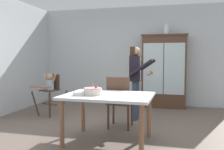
# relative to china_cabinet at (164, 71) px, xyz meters

# --- Properties ---
(ground_plane) EXTENTS (6.24, 6.24, 0.00)m
(ground_plane) POSITION_rel_china_cabinet_xyz_m (-0.86, -2.37, -0.96)
(ground_plane) COLOR #66564C
(wall_back) EXTENTS (5.32, 0.06, 2.70)m
(wall_back) POSITION_rel_china_cabinet_xyz_m (-0.86, 0.26, 0.39)
(wall_back) COLOR silver
(wall_back) RESTS_ON ground_plane
(china_cabinet) EXTENTS (1.17, 0.48, 1.90)m
(china_cabinet) POSITION_rel_china_cabinet_xyz_m (0.00, 0.00, 0.00)
(china_cabinet) COLOR #4C3323
(china_cabinet) RESTS_ON ground_plane
(ceramic_vase) EXTENTS (0.13, 0.13, 0.27)m
(ceramic_vase) POSITION_rel_china_cabinet_xyz_m (0.05, 0.00, 1.06)
(ceramic_vase) COLOR white
(ceramic_vase) RESTS_ON china_cabinet
(high_chair_with_toddler) EXTENTS (0.72, 0.80, 0.95)m
(high_chair_with_toddler) POSITION_rel_china_cabinet_xyz_m (-2.46, -1.55, -0.30)
(high_chair_with_toddler) COLOR #4C3323
(high_chair_with_toddler) RESTS_ON ground_plane
(adult_person) EXTENTS (0.52, 0.50, 1.53)m
(adult_person) POSITION_rel_china_cabinet_xyz_m (-0.52, -1.44, 0.01)
(adult_person) COLOR #33425B
(adult_person) RESTS_ON ground_plane
(dining_table) EXTENTS (1.38, 1.02, 0.74)m
(dining_table) POSITION_rel_china_cabinet_xyz_m (-0.74, -2.90, -0.31)
(dining_table) COLOR silver
(dining_table) RESTS_ON ground_plane
(birthday_cake) EXTENTS (0.28, 0.28, 0.19)m
(birthday_cake) POSITION_rel_china_cabinet_xyz_m (-0.96, -2.98, -0.16)
(birthday_cake) COLOR beige
(birthday_cake) RESTS_ON dining_table
(serving_bowl) EXTENTS (0.18, 0.18, 0.05)m
(serving_bowl) POSITION_rel_china_cabinet_xyz_m (-1.15, -3.08, -0.19)
(serving_bowl) COLOR silver
(serving_bowl) RESTS_ON dining_table
(dining_chair_far_side) EXTENTS (0.45, 0.45, 0.96)m
(dining_chair_far_side) POSITION_rel_china_cabinet_xyz_m (-0.72, -2.19, -0.40)
(dining_chair_far_side) COLOR #4C3323
(dining_chair_far_side) RESTS_ON ground_plane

